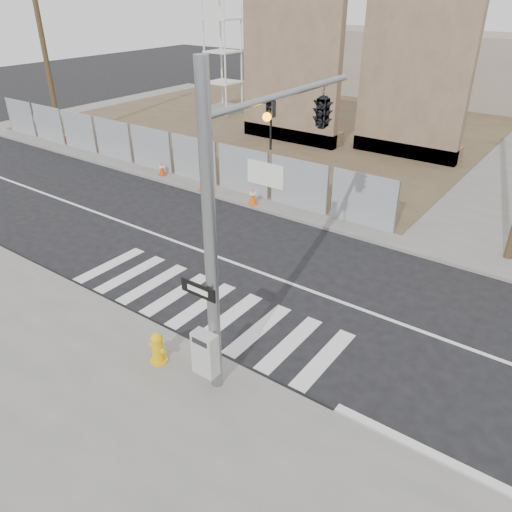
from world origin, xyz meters
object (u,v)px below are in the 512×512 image
Objects in this scene: traffic_cone_b at (162,169)px; traffic_cone_d at (253,196)px; traffic_cone_a at (67,137)px; fire_hydrant at (158,348)px; traffic_cone_c at (203,182)px; signal_pole at (289,155)px.

traffic_cone_b is 5.62m from traffic_cone_d.
traffic_cone_a is 0.93× the size of traffic_cone_d.
traffic_cone_c is (-6.70, 9.25, -0.03)m from fire_hydrant.
traffic_cone_c is 1.07× the size of traffic_cone_d.
traffic_cone_d reaches higher than traffic_cone_a.
traffic_cone_c reaches higher than traffic_cone_a.
traffic_cone_c is at bearing -6.99° from traffic_cone_b.
signal_pole is 8.60× the size of fire_hydrant.
signal_pole reaches higher than fire_hydrant.
traffic_cone_c is at bearing -5.90° from traffic_cone_a.
traffic_cone_c is 2.73m from traffic_cone_d.
traffic_cone_d reaches higher than traffic_cone_b.
fire_hydrant reaches higher than traffic_cone_d.
signal_pole is 11.26m from traffic_cone_c.
fire_hydrant is 13.57m from traffic_cone_b.
signal_pole is 13.72m from traffic_cone_b.
traffic_cone_d is at bearing 131.77° from signal_pole.
signal_pole is 10.49× the size of traffic_cone_a.
traffic_cone_a is at bearing 175.23° from traffic_cone_d.
fire_hydrant is at bearing -118.59° from signal_pole.
signal_pole reaches higher than traffic_cone_d.
traffic_cone_a is at bearing 159.31° from signal_pole.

